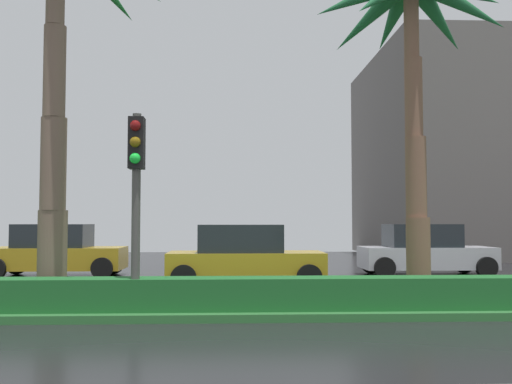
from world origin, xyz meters
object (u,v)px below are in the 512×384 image
object	(u,v)px
car_in_traffic_second	(56,251)
traffic_signal_median_right	(136,175)
car_in_traffic_third	(244,257)
car_in_traffic_fourth	(425,251)
palm_tree_centre	(412,25)

from	to	relation	value
car_in_traffic_second	traffic_signal_median_right	bearing A→B (deg)	-64.89
car_in_traffic_third	car_in_traffic_fourth	bearing A→B (deg)	25.99
palm_tree_centre	traffic_signal_median_right	bearing A→B (deg)	-164.52
car_in_traffic_third	traffic_signal_median_right	bearing A→B (deg)	-111.52
car_in_traffic_third	car_in_traffic_fourth	xyz separation A→B (m)	(6.11, 2.98, 0.00)
traffic_signal_median_right	car_in_traffic_fourth	size ratio (longest dim) A/B	0.85
palm_tree_centre	traffic_signal_median_right	size ratio (longest dim) A/B	2.06
traffic_signal_median_right	car_in_traffic_second	size ratio (longest dim) A/B	0.85
car_in_traffic_fourth	palm_tree_centre	bearing A→B (deg)	-110.38
palm_tree_centre	car_in_traffic_second	size ratio (longest dim) A/B	1.75
traffic_signal_median_right	car_in_traffic_fourth	world-z (taller)	traffic_signal_median_right
palm_tree_centre	car_in_traffic_fourth	xyz separation A→B (m)	(2.51, 6.76, -5.30)
palm_tree_centre	car_in_traffic_third	xyz separation A→B (m)	(-3.60, 3.78, -5.30)
car_in_traffic_second	car_in_traffic_third	bearing A→B (deg)	-27.40
car_in_traffic_second	car_in_traffic_third	xyz separation A→B (m)	(6.11, -3.17, 0.00)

